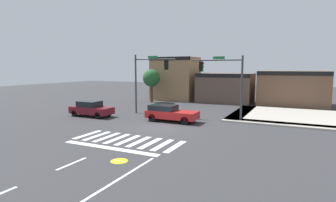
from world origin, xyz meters
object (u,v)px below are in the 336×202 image
(traffic_signal_northeast, at_px, (223,76))
(traffic_signal_northwest, at_px, (149,74))
(roadside_tree, at_px, (151,78))
(car_maroon, at_px, (91,109))
(car_red, at_px, (170,113))

(traffic_signal_northeast, distance_m, traffic_signal_northwest, 7.74)
(traffic_signal_northwest, distance_m, roadside_tree, 10.01)
(traffic_signal_northwest, height_order, roadside_tree, traffic_signal_northwest)
(car_maroon, height_order, car_red, car_maroon)
(car_red, relative_size, roadside_tree, 1.00)
(traffic_signal_northeast, bearing_deg, traffic_signal_northwest, 2.11)
(traffic_signal_northwest, bearing_deg, car_red, -35.15)
(traffic_signal_northeast, distance_m, car_red, 5.98)
(traffic_signal_northeast, bearing_deg, roadside_tree, -34.76)
(traffic_signal_northeast, xyz_separation_m, traffic_signal_northwest, (-7.73, -0.28, 0.11))
(traffic_signal_northwest, relative_size, car_maroon, 1.43)
(car_maroon, distance_m, roadside_tree, 12.80)
(car_red, height_order, roadside_tree, roadside_tree)
(traffic_signal_northeast, xyz_separation_m, car_maroon, (-12.23, -3.98, -3.33))
(traffic_signal_northeast, relative_size, car_red, 1.27)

